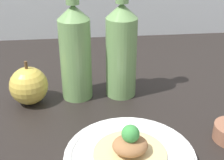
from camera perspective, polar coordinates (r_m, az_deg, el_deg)
name	(u,v)px	position (r cm, az deg, el deg)	size (l,w,h in cm)	color
ground_plane	(91,121)	(72.13, -3.78, -7.53)	(180.00, 110.00, 4.00)	black
plate	(130,157)	(57.42, 3.26, -13.93)	(23.51, 23.51, 2.33)	white
plated_food	(130,146)	(55.84, 3.33, -12.02)	(13.08, 13.08, 6.08)	#D6BC7F
cider_bottle_left	(75,50)	(73.16, -6.73, 5.46)	(7.40, 7.40, 29.74)	#729E5B
cider_bottle_right	(121,48)	(73.77, 1.71, 5.83)	(7.40, 7.40, 29.74)	#729E5B
apple	(29,86)	(75.55, -14.98, -1.01)	(8.96, 8.96, 10.68)	gold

